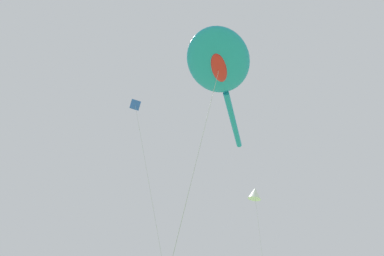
% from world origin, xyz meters
% --- Properties ---
extents(big_show_kite, '(10.29, 9.38, 16.46)m').
position_xyz_m(big_show_kite, '(1.74, 11.29, 15.83)').
color(big_show_kite, '#1E8CBF').
rests_on(big_show_kite, ground).
extents(small_kite_bird_shape, '(2.97, 2.63, 10.83)m').
position_xyz_m(small_kite_bird_shape, '(7.71, 15.45, 10.32)').
color(small_kite_bird_shape, white).
rests_on(small_kite_bird_shape, ground).
extents(small_kite_triangle_green, '(4.40, 2.09, 17.61)m').
position_xyz_m(small_kite_triangle_green, '(-0.32, 18.91, 15.83)').
color(small_kite_triangle_green, blue).
rests_on(small_kite_triangle_green, ground).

